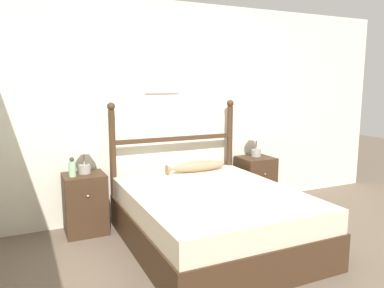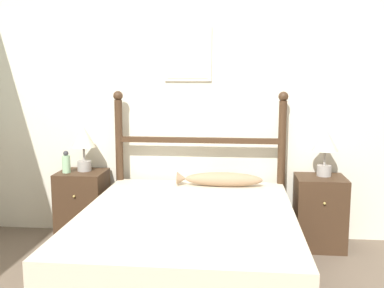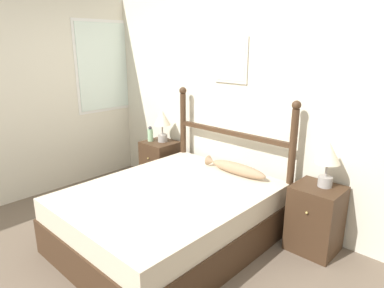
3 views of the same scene
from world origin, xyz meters
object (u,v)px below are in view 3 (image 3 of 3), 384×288
at_px(bottle, 150,134).
at_px(nightstand_left, 160,165).
at_px(bed, 170,217).
at_px(fish_pillow, 235,168).
at_px(nightstand_right, 315,219).
at_px(table_lamp_left, 162,120).
at_px(table_lamp_right, 328,157).

bearing_deg(bottle, nightstand_left, 25.75).
distance_m(bed, fish_pillow, 0.88).
bearing_deg(bed, nightstand_right, 37.93).
xyz_separation_m(nightstand_left, nightstand_right, (2.19, 0.00, 0.00)).
xyz_separation_m(bed, bottle, (-1.21, 0.79, 0.46)).
bearing_deg(bottle, fish_pillow, -0.54).
height_order(bottle, fish_pillow, bottle).
bearing_deg(nightstand_right, table_lamp_left, 179.03).
bearing_deg(table_lamp_right, nightstand_right, -125.00).
height_order(nightstand_right, table_lamp_right, table_lamp_right).
height_order(nightstand_left, table_lamp_right, table_lamp_right).
xyz_separation_m(nightstand_left, table_lamp_right, (2.22, 0.05, 0.61)).
height_order(bed, fish_pillow, fish_pillow).
height_order(nightstand_right, table_lamp_left, table_lamp_left).
xyz_separation_m(bed, nightstand_right, (1.09, 0.85, 0.05)).
bearing_deg(nightstand_left, bottle, -154.25).
xyz_separation_m(table_lamp_left, bottle, (-0.14, -0.09, -0.20)).
relative_size(bed, table_lamp_right, 4.64).
xyz_separation_m(table_lamp_right, bottle, (-2.34, -0.10, -0.20)).
height_order(bed, nightstand_right, nightstand_right).
bearing_deg(bottle, table_lamp_right, 2.55).
bearing_deg(bottle, bed, -33.18).
height_order(nightstand_right, bottle, bottle).
distance_m(bed, table_lamp_right, 1.59).
bearing_deg(table_lamp_right, fish_pillow, -172.73).
bearing_deg(table_lamp_left, nightstand_left, -115.58).
xyz_separation_m(table_lamp_left, table_lamp_right, (2.20, 0.01, 0.00)).
xyz_separation_m(table_lamp_left, fish_pillow, (1.28, -0.11, -0.32)).
bearing_deg(nightstand_left, table_lamp_right, 1.19).
bearing_deg(table_lamp_right, bed, -141.41).
distance_m(nightstand_left, table_lamp_right, 2.30).
bearing_deg(fish_pillow, bottle, 179.46).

